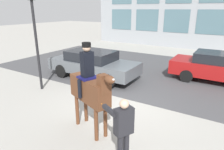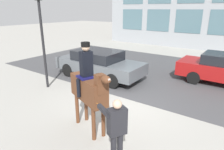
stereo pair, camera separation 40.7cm
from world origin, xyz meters
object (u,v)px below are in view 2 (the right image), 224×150
at_px(mounted_horse_lead, 89,87).
at_px(traffic_light, 40,21).
at_px(pedestrian_bystander, 116,129).
at_px(street_car_near_lane, 99,63).

relative_size(mounted_horse_lead, traffic_light, 0.58).
height_order(pedestrian_bystander, traffic_light, traffic_light).
relative_size(street_car_near_lane, traffic_light, 1.05).
height_order(mounted_horse_lead, pedestrian_bystander, mounted_horse_lead).
bearing_deg(mounted_horse_lead, pedestrian_bystander, -8.07).
bearing_deg(street_car_near_lane, traffic_light, -112.64).
bearing_deg(pedestrian_bystander, mounted_horse_lead, -0.45).
bearing_deg(pedestrian_bystander, street_car_near_lane, -19.70).
relative_size(mounted_horse_lead, street_car_near_lane, 0.56).
bearing_deg(traffic_light, street_car_near_lane, 67.36).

